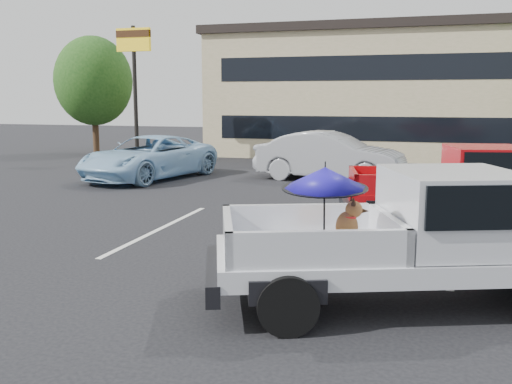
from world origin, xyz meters
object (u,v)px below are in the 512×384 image
Objects in this scene: tree_back at (498,69)px; red_pickup at (477,182)px; blue_suv at (149,157)px; silver_pickup at (436,231)px; silver_sedan at (330,156)px; motel_sign at (134,57)px; tree_left at (93,81)px.

red_pickup is (-2.30, -19.43, -3.44)m from tree_back.
blue_suv is at bearing 145.22° from red_pickup.
tree_back reaches higher than silver_pickup.
tree_back is at bearing -18.92° from silver_sedan.
motel_sign is 0.84× the size of tree_back.
silver_pickup reaches higher than blue_suv.
motel_sign is 1.08× the size of blue_suv.
red_pickup is at bearing 59.59° from silver_pickup.
red_pickup is at bearing -9.69° from blue_suv.
tree_left is 1.00× the size of silver_pickup.
red_pickup is (0.97, 5.70, -0.08)m from silver_pickup.
motel_sign reaches higher than silver_pickup.
red_pickup is at bearing -34.53° from motel_sign.
tree_back is 19.86m from red_pickup.
silver_sedan is 0.94× the size of blue_suv.
blue_suv is (3.07, -4.83, -3.88)m from motel_sign.
tree_back reaches higher than silver_sedan.
silver_sedan is (9.34, -3.35, -3.80)m from motel_sign.
silver_sedan is at bearing -19.74° from motel_sign.
tree_left is 21.20m from tree_back.
silver_sedan is 6.44m from blue_suv.
tree_back is at bearing 32.01° from motel_sign.
tree_back is at bearing 62.61° from blue_suv.
tree_left is at bearing 111.97° from silver_pickup.
motel_sign is 20.10m from silver_pickup.
tree_back is 1.29× the size of blue_suv.
silver_pickup is (16.73, -18.12, -2.68)m from tree_left.
tree_left reaches higher than silver_pickup.
tree_left is at bearing 72.14° from silver_sedan.
motel_sign reaches higher than silver_sedan.
motel_sign is 18.87m from tree_back.
tree_back is 1.37× the size of silver_sedan.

